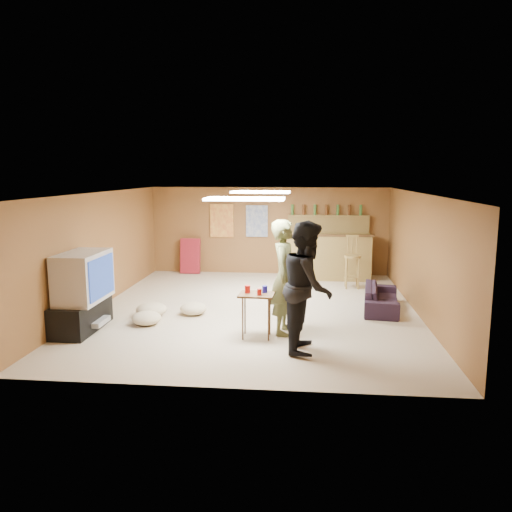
# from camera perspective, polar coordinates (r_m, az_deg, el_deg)

# --- Properties ---
(ground) EXTENTS (7.00, 7.00, 0.00)m
(ground) POSITION_cam_1_polar(r_m,az_deg,el_deg) (9.50, -0.12, -6.16)
(ground) COLOR #BBA98E
(ground) RESTS_ON ground
(ceiling) EXTENTS (6.00, 7.00, 0.02)m
(ceiling) POSITION_cam_1_polar(r_m,az_deg,el_deg) (9.15, -0.12, 7.22)
(ceiling) COLOR silver
(ceiling) RESTS_ON ground
(wall_back) EXTENTS (6.00, 0.02, 2.20)m
(wall_back) POSITION_cam_1_polar(r_m,az_deg,el_deg) (12.72, 1.46, 2.89)
(wall_back) COLOR brown
(wall_back) RESTS_ON ground
(wall_front) EXTENTS (6.00, 0.02, 2.20)m
(wall_front) POSITION_cam_1_polar(r_m,az_deg,el_deg) (5.86, -3.56, -5.00)
(wall_front) COLOR brown
(wall_front) RESTS_ON ground
(wall_left) EXTENTS (0.02, 7.00, 2.20)m
(wall_left) POSITION_cam_1_polar(r_m,az_deg,el_deg) (10.01, -17.47, 0.65)
(wall_left) COLOR brown
(wall_left) RESTS_ON ground
(wall_right) EXTENTS (0.02, 7.00, 2.20)m
(wall_right) POSITION_cam_1_polar(r_m,az_deg,el_deg) (9.45, 18.29, 0.10)
(wall_right) COLOR brown
(wall_right) RESTS_ON ground
(tv_stand) EXTENTS (0.55, 1.30, 0.50)m
(tv_stand) POSITION_cam_1_polar(r_m,az_deg,el_deg) (8.74, -19.33, -6.41)
(tv_stand) COLOR black
(tv_stand) RESTS_ON ground
(dvd_box) EXTENTS (0.35, 0.50, 0.08)m
(dvd_box) POSITION_cam_1_polar(r_m,az_deg,el_deg) (8.67, -17.96, -7.14)
(dvd_box) COLOR #B2B2B7
(dvd_box) RESTS_ON tv_stand
(tv_body) EXTENTS (0.60, 1.10, 0.80)m
(tv_body) POSITION_cam_1_polar(r_m,az_deg,el_deg) (8.56, -19.14, -2.25)
(tv_body) COLOR #B2B2B7
(tv_body) RESTS_ON tv_stand
(tv_screen) EXTENTS (0.02, 0.95, 0.65)m
(tv_screen) POSITION_cam_1_polar(r_m,az_deg,el_deg) (8.43, -17.23, -2.31)
(tv_screen) COLOR navy
(tv_screen) RESTS_ON tv_body
(bar_counter) EXTENTS (2.00, 0.60, 1.10)m
(bar_counter) POSITION_cam_1_polar(r_m,az_deg,el_deg) (12.23, 8.29, -0.07)
(bar_counter) COLOR olive
(bar_counter) RESTS_ON ground
(bar_lip) EXTENTS (2.10, 0.12, 0.05)m
(bar_lip) POSITION_cam_1_polar(r_m,az_deg,el_deg) (11.90, 8.40, 2.34)
(bar_lip) COLOR #3E2813
(bar_lip) RESTS_ON bar_counter
(bar_shelf) EXTENTS (2.00, 0.18, 0.05)m
(bar_shelf) POSITION_cam_1_polar(r_m,az_deg,el_deg) (12.56, 8.30, 4.55)
(bar_shelf) COLOR olive
(bar_shelf) RESTS_ON bar_backing
(bar_backing) EXTENTS (2.00, 0.14, 0.60)m
(bar_backing) POSITION_cam_1_polar(r_m,az_deg,el_deg) (12.61, 8.26, 3.20)
(bar_backing) COLOR olive
(bar_backing) RESTS_ON bar_counter
(poster_left) EXTENTS (0.60, 0.03, 0.85)m
(poster_left) POSITION_cam_1_polar(r_m,az_deg,el_deg) (12.79, -3.93, 4.04)
(poster_left) COLOR #BF3F26
(poster_left) RESTS_ON wall_back
(poster_right) EXTENTS (0.55, 0.03, 0.80)m
(poster_right) POSITION_cam_1_polar(r_m,az_deg,el_deg) (12.68, 0.10, 4.01)
(poster_right) COLOR #334C99
(poster_right) RESTS_ON wall_back
(folding_chair_stack) EXTENTS (0.50, 0.26, 0.91)m
(folding_chair_stack) POSITION_cam_1_polar(r_m,az_deg,el_deg) (12.91, -7.50, 0.00)
(folding_chair_stack) COLOR maroon
(folding_chair_stack) RESTS_ON ground
(ceiling_panel_front) EXTENTS (1.20, 0.60, 0.04)m
(ceiling_panel_front) POSITION_cam_1_polar(r_m,az_deg,el_deg) (7.66, -1.25, 6.55)
(ceiling_panel_front) COLOR white
(ceiling_panel_front) RESTS_ON ceiling
(ceiling_panel_back) EXTENTS (1.20, 0.60, 0.04)m
(ceiling_panel_back) POSITION_cam_1_polar(r_m,az_deg,el_deg) (10.35, 0.55, 7.32)
(ceiling_panel_back) COLOR white
(ceiling_panel_back) RESTS_ON ceiling
(person_olive) EXTENTS (0.54, 0.73, 1.84)m
(person_olive) POSITION_cam_1_polar(r_m,az_deg,el_deg) (7.96, 3.31, -2.43)
(person_olive) COLOR brown
(person_olive) RESTS_ON ground
(person_black) EXTENTS (0.77, 0.96, 1.90)m
(person_black) POSITION_cam_1_polar(r_m,az_deg,el_deg) (7.23, 5.91, -3.47)
(person_black) COLOR black
(person_black) RESTS_ON ground
(sofa) EXTENTS (0.81, 1.63, 0.46)m
(sofa) POSITION_cam_1_polar(r_m,az_deg,el_deg) (9.75, 14.14, -4.65)
(sofa) COLOR black
(sofa) RESTS_ON ground
(tray_table) EXTENTS (0.56, 0.46, 0.71)m
(tray_table) POSITION_cam_1_polar(r_m,az_deg,el_deg) (7.87, 0.06, -6.82)
(tray_table) COLOR #3E2813
(tray_table) RESTS_ON ground
(cup_red_near) EXTENTS (0.11, 0.11, 0.12)m
(cup_red_near) POSITION_cam_1_polar(r_m,az_deg,el_deg) (7.81, -0.98, -3.81)
(cup_red_near) COLOR #BB120C
(cup_red_near) RESTS_ON tray_table
(cup_red_far) EXTENTS (0.09, 0.09, 0.10)m
(cup_red_far) POSITION_cam_1_polar(r_m,az_deg,el_deg) (7.68, 0.39, -4.12)
(cup_red_far) COLOR #BB120C
(cup_red_far) RESTS_ON tray_table
(cup_blue) EXTENTS (0.10, 0.10, 0.11)m
(cup_blue) POSITION_cam_1_polar(r_m,az_deg,el_deg) (7.83, 1.01, -3.81)
(cup_blue) COLOR navy
(cup_blue) RESTS_ON tray_table
(bar_stool_left) EXTENTS (0.40, 0.40, 1.18)m
(bar_stool_left) POSITION_cam_1_polar(r_m,az_deg,el_deg) (12.09, 5.67, 0.05)
(bar_stool_left) COLOR olive
(bar_stool_left) RESTS_ON ground
(bar_stool_right) EXTENTS (0.51, 0.51, 1.23)m
(bar_stool_right) POSITION_cam_1_polar(r_m,az_deg,el_deg) (11.34, 10.95, -0.58)
(bar_stool_right) COLOR olive
(bar_stool_right) RESTS_ON ground
(cushion_near_tv) EXTENTS (0.59, 0.59, 0.25)m
(cushion_near_tv) POSITION_cam_1_polar(r_m,az_deg,el_deg) (9.24, -11.88, -6.02)
(cushion_near_tv) COLOR #C1AF88
(cushion_near_tv) RESTS_ON ground
(cushion_mid) EXTENTS (0.52, 0.52, 0.22)m
(cushion_mid) POSITION_cam_1_polar(r_m,az_deg,el_deg) (9.24, -7.16, -5.98)
(cushion_mid) COLOR #C1AF88
(cushion_mid) RESTS_ON ground
(cushion_far) EXTENTS (0.60, 0.60, 0.22)m
(cushion_far) POSITION_cam_1_polar(r_m,az_deg,el_deg) (8.78, -12.40, -6.94)
(cushion_far) COLOR #C1AF88
(cushion_far) RESTS_ON ground
(bottle_row) EXTENTS (1.76, 0.08, 0.26)m
(bottle_row) POSITION_cam_1_polar(r_m,az_deg,el_deg) (12.52, 8.04, 5.25)
(bottle_row) COLOR #3F7233
(bottle_row) RESTS_ON bar_shelf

